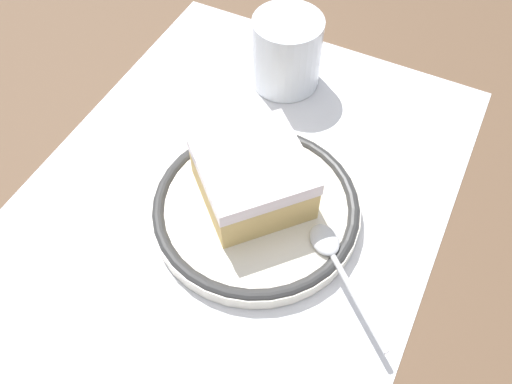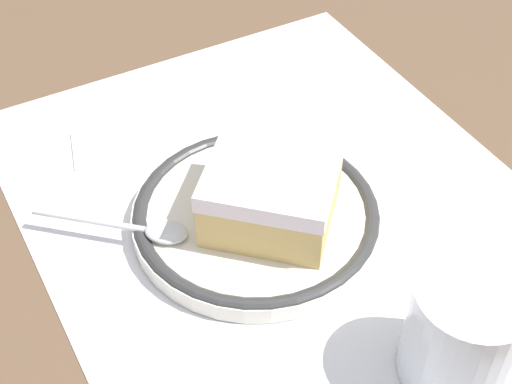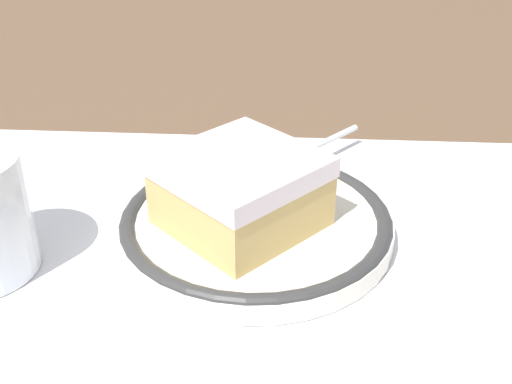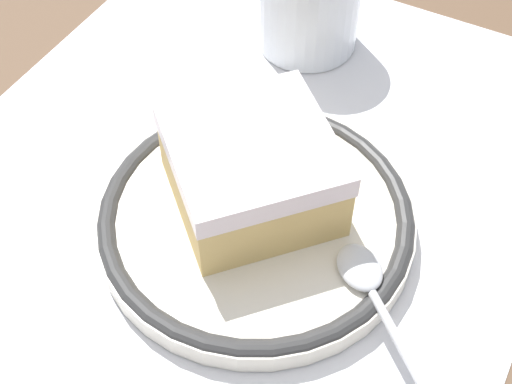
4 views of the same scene
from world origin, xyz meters
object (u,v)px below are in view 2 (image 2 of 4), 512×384
plate (256,216)px  cup (463,337)px  cake_slice (271,189)px  spoon (146,229)px  sugar_packet (90,147)px

plate → cup: size_ratio=2.40×
cake_slice → spoon: cake_slice is taller
spoon → sugar_packet: size_ratio=2.02×
cake_slice → sugar_packet: (0.15, 0.09, -0.04)m
spoon → cup: bearing=-145.8°
cup → spoon: bearing=34.2°
cake_slice → spoon: 0.10m
cake_slice → cup: cup is taller
cake_slice → spoon: bearing=73.2°
spoon → cup: 0.24m
spoon → cake_slice: bearing=-106.8°
spoon → sugar_packet: bearing=0.0°
cake_slice → cup: size_ratio=1.64×
spoon → sugar_packet: spoon is taller
spoon → plate: bearing=-103.4°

